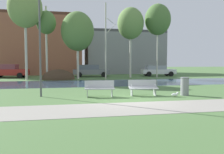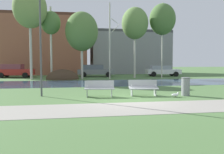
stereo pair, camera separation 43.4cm
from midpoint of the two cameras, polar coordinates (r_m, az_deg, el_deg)
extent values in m
plane|color=#4C703D|center=(21.37, -3.79, -1.32)|extent=(120.00, 120.00, 0.00)
cube|color=gray|center=(9.64, 5.70, -7.49)|extent=(60.00, 2.57, 0.01)
cube|color=#2D475B|center=(20.79, -3.57, -1.45)|extent=(80.00, 6.65, 0.01)
ellipsoid|color=#423021|center=(25.63, -13.46, -0.57)|extent=(3.50, 2.98, 2.16)
cube|color=#9EA0A3|center=(12.42, -4.05, -2.88)|extent=(1.64, 0.63, 0.05)
cube|color=#9EA0A3|center=(12.67, -4.09, -1.75)|extent=(1.60, 0.24, 0.40)
cube|color=#9EA0A3|center=(12.50, -7.06, -3.89)|extent=(0.08, 0.43, 0.45)
cube|color=#9EA0A3|center=(12.54, -1.05, -3.84)|extent=(0.08, 0.43, 0.45)
cylinder|color=#9EA0A3|center=(12.42, -7.08, -2.25)|extent=(0.07, 0.28, 0.04)
cylinder|color=#9EA0A3|center=(12.46, -1.03, -2.20)|extent=(0.07, 0.28, 0.04)
cube|color=#9EA0A3|center=(12.95, 6.76, -2.62)|extent=(1.64, 0.63, 0.15)
cube|color=#9EA0A3|center=(13.20, 6.51, -1.54)|extent=(1.60, 0.24, 0.40)
cube|color=#9EA0A3|center=(12.91, 3.85, -3.63)|extent=(0.08, 0.43, 0.45)
cube|color=#9EA0A3|center=(13.19, 9.49, -3.52)|extent=(0.08, 0.43, 0.45)
cylinder|color=#9EA0A3|center=(12.83, 3.89, -2.04)|extent=(0.07, 0.28, 0.04)
cylinder|color=#9EA0A3|center=(13.11, 9.55, -1.96)|extent=(0.07, 0.28, 0.04)
cylinder|color=gray|center=(13.60, 16.51, -2.20)|extent=(0.45, 0.45, 1.02)
torus|color=#494A4C|center=(13.56, 16.54, -0.19)|extent=(0.48, 0.48, 0.04)
ellipsoid|color=white|center=(12.86, 14.17, -4.24)|extent=(0.37, 0.17, 0.17)
sphere|color=white|center=(12.92, 14.84, -3.84)|extent=(0.12, 0.12, 0.12)
cone|color=gold|center=(12.95, 15.10, -3.83)|extent=(0.07, 0.04, 0.04)
cylinder|color=gold|center=(12.85, 14.30, -4.56)|extent=(0.01, 0.01, 0.10)
cylinder|color=gold|center=(12.91, 14.17, -4.52)|extent=(0.01, 0.01, 0.10)
cylinder|color=#4C4C51|center=(13.14, -18.13, 7.58)|extent=(0.10, 0.10, 5.61)
cylinder|color=#BCB7A8|center=(25.65, -20.84, 9.84)|extent=(0.25, 0.25, 9.43)
ellipsoid|color=olive|center=(26.08, -20.98, 15.61)|extent=(3.39, 3.39, 4.07)
cylinder|color=beige|center=(26.50, -16.21, 8.02)|extent=(0.21, 0.21, 7.85)
ellipsoid|color=#4C7038|center=(26.76, -16.30, 12.72)|extent=(2.10, 2.10, 2.52)
cylinder|color=beige|center=(25.89, -8.87, 6.91)|extent=(0.25, 0.25, 6.66)
ellipsoid|color=#567A3D|center=(26.06, -8.91, 11.00)|extent=(3.56, 3.56, 4.27)
cylinder|color=beige|center=(25.90, -2.04, 8.78)|extent=(0.16, 0.16, 8.32)
cylinder|color=beige|center=(26.67, -0.67, 11.83)|extent=(0.90, 1.27, 0.96)
cylinder|color=beige|center=(25.82, -0.93, 13.60)|extent=(0.88, 0.86, 0.45)
cylinder|color=beige|center=(27.69, 4.10, 8.30)|extent=(0.23, 0.23, 8.17)
ellipsoid|color=#668947|center=(27.96, 4.12, 12.97)|extent=(3.09, 3.09, 3.71)
cylinder|color=beige|center=(28.83, 10.64, 8.78)|extent=(0.15, 0.15, 8.90)
ellipsoid|color=#4C7038|center=(29.16, 10.70, 13.67)|extent=(3.09, 3.09, 3.71)
cube|color=maroon|center=(30.15, -24.11, 1.10)|extent=(4.33, 2.12, 0.69)
cube|color=brown|center=(30.24, -24.75, 2.30)|extent=(2.48, 1.73, 0.59)
cylinder|color=black|center=(30.58, -21.14, 0.56)|extent=(0.66, 0.28, 0.64)
cylinder|color=black|center=(28.93, -22.04, 0.37)|extent=(0.66, 0.28, 0.64)
cylinder|color=black|center=(31.43, -25.99, 0.51)|extent=(0.66, 0.28, 0.64)
cube|color=slate|center=(29.46, -5.43, 1.28)|extent=(4.70, 2.18, 0.61)
cube|color=slate|center=(29.45, -6.15, 2.43)|extent=(2.69, 1.77, 0.59)
cylinder|color=black|center=(30.39, -2.60, 0.79)|extent=(0.66, 0.28, 0.64)
cylinder|color=black|center=(28.66, -2.42, 0.61)|extent=(0.66, 0.28, 0.64)
cylinder|color=black|center=(30.38, -8.27, 0.75)|extent=(0.66, 0.28, 0.64)
cylinder|color=black|center=(28.65, -8.43, 0.57)|extent=(0.66, 0.28, 0.64)
cube|color=silver|center=(31.25, 10.82, 1.34)|extent=(4.55, 2.15, 0.58)
cube|color=#949AAC|center=(31.14, 10.21, 2.33)|extent=(2.60, 1.75, 0.50)
cylinder|color=black|center=(32.52, 12.84, 0.89)|extent=(0.66, 0.28, 0.64)
cylinder|color=black|center=(30.89, 13.85, 0.73)|extent=(0.66, 0.28, 0.64)
cylinder|color=black|center=(31.72, 7.86, 0.88)|extent=(0.66, 0.28, 0.64)
cylinder|color=black|center=(30.05, 8.62, 0.72)|extent=(0.66, 0.28, 0.64)
cube|color=brown|center=(38.15, -19.36, 7.02)|extent=(14.77, 8.57, 8.41)
cube|color=#4E2C21|center=(38.67, -19.51, 13.55)|extent=(14.77, 8.57, 0.40)
cube|color=gray|center=(39.12, 2.52, 5.70)|extent=(12.51, 6.78, 6.44)
cube|color=#48484B|center=(39.39, 2.54, 10.68)|extent=(12.51, 6.78, 0.40)
camera|label=1|loc=(0.22, -90.97, -0.06)|focal=37.33mm
camera|label=2|loc=(0.22, 89.03, 0.06)|focal=37.33mm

